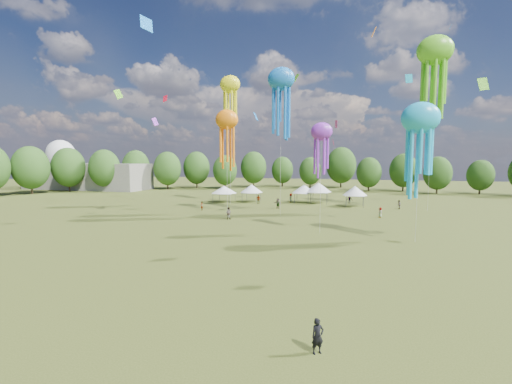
# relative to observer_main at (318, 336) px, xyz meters

# --- Properties ---
(ground) EXTENTS (300.00, 300.00, 0.00)m
(ground) POSITION_rel_observer_main_xyz_m (-6.98, 0.99, -0.84)
(ground) COLOR #384416
(ground) RESTS_ON ground
(observer_main) EXTENTS (0.74, 0.68, 1.69)m
(observer_main) POSITION_rel_observer_main_xyz_m (0.00, 0.00, 0.00)
(observer_main) COLOR black
(observer_main) RESTS_ON ground
(spectator_near) EXTENTS (0.93, 0.73, 1.86)m
(spectator_near) POSITION_rel_observer_main_xyz_m (-16.76, 33.14, 0.09)
(spectator_near) COLOR gray
(spectator_near) RESTS_ON ground
(spectators_far) EXTENTS (35.23, 18.00, 1.91)m
(spectators_far) POSITION_rel_observer_main_xyz_m (-6.18, 51.21, 0.07)
(spectators_far) COLOR gray
(spectators_far) RESTS_ON ground
(festival_tents) EXTENTS (32.31, 9.03, 4.40)m
(festival_tents) POSITION_rel_observer_main_xyz_m (-11.09, 55.20, 2.20)
(festival_tents) COLOR #47474C
(festival_tents) RESTS_ON ground
(show_kites) EXTENTS (42.05, 28.62, 30.18)m
(show_kites) POSITION_rel_observer_main_xyz_m (-0.36, 42.87, 19.17)
(show_kites) COLOR orange
(show_kites) RESTS_ON ground
(small_kites) EXTENTS (68.23, 56.73, 47.20)m
(small_kites) POSITION_rel_observer_main_xyz_m (-7.19, 42.03, 28.84)
(small_kites) COLOR orange
(small_kites) RESTS_ON ground
(treeline) EXTENTS (201.57, 95.24, 13.43)m
(treeline) POSITION_rel_observer_main_xyz_m (-10.85, 63.50, 5.70)
(treeline) COLOR #38281C
(treeline) RESTS_ON ground
(hangar) EXTENTS (40.00, 12.00, 8.00)m
(hangar) POSITION_rel_observer_main_xyz_m (-78.98, 72.99, 3.16)
(hangar) COLOR gray
(hangar) RESTS_ON ground
(radome) EXTENTS (9.00, 9.00, 16.00)m
(radome) POSITION_rel_observer_main_xyz_m (-94.98, 78.99, 9.14)
(radome) COLOR white
(radome) RESTS_ON ground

